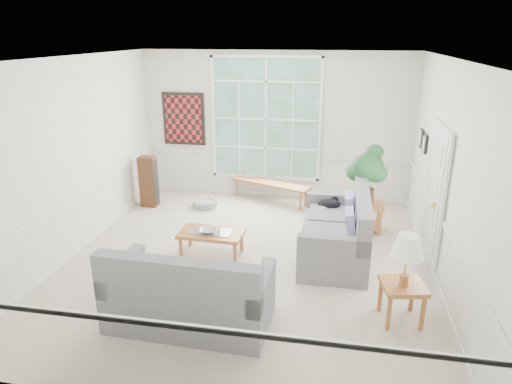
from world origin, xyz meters
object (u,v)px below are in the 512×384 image
loveseat_right (335,225)px  end_table (368,217)px  coffee_table (212,243)px  side_table (401,302)px  loveseat_front (190,284)px

loveseat_right → end_table: loveseat_right is taller
loveseat_right → coffee_table: loveseat_right is taller
loveseat_right → side_table: loveseat_right is taller
loveseat_right → loveseat_front: size_ratio=1.01×
loveseat_front → coffee_table: bearing=99.6°
loveseat_right → side_table: 1.80m
loveseat_front → side_table: 2.55m
end_table → loveseat_front: bearing=-125.2°
end_table → side_table: end_table is taller
loveseat_front → coffee_table: size_ratio=1.89×
loveseat_front → coffee_table: 1.82m
loveseat_right → end_table: bearing=62.9°
coffee_table → end_table: size_ratio=1.98×
side_table → coffee_table: bearing=154.6°
coffee_table → side_table: 3.03m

